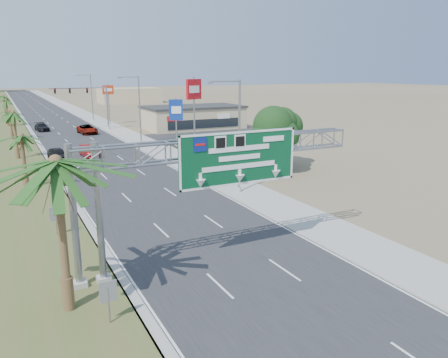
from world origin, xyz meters
name	(u,v)px	position (x,y,z in m)	size (l,w,h in m)	color
ground	(345,350)	(0.00, 0.00, 0.00)	(600.00, 600.00, 0.00)	#8C7A59
road	(47,114)	(0.00, 110.00, 0.01)	(12.00, 300.00, 0.02)	#28282B
sidewalk_right	(81,112)	(8.50, 110.00, 0.05)	(4.00, 300.00, 0.10)	#9E9B93
median_grass	(3,115)	(-10.00, 110.00, 0.06)	(7.00, 300.00, 0.12)	#465C28
sign_gantry	(211,158)	(-1.06, 9.93, 6.06)	(16.75, 1.24, 7.50)	gray
palm_near	(56,163)	(-9.20, 8.00, 6.93)	(5.70, 5.70, 8.35)	brown
palm_row_b	(21,137)	(-9.50, 32.00, 4.90)	(3.99, 3.99, 5.95)	brown
palm_row_c	(13,114)	(-9.50, 48.00, 5.66)	(3.99, 3.99, 6.75)	brown
palm_row_d	(9,112)	(-9.50, 66.00, 4.42)	(3.99, 3.99, 5.45)	brown
palm_row_e	(6,101)	(-9.50, 85.00, 5.09)	(3.99, 3.99, 6.15)	brown
palm_row_f	(3,96)	(-9.50, 110.00, 4.71)	(3.99, 3.99, 5.75)	brown
streetlight_near	(237,141)	(7.30, 22.00, 4.69)	(3.27, 0.44, 10.00)	gray
streetlight_mid	(139,113)	(7.30, 52.00, 4.69)	(3.27, 0.44, 10.00)	gray
streetlight_far	(91,99)	(7.30, 88.00, 4.69)	(3.27, 0.44, 10.00)	gray
signal_mast	(96,104)	(5.17, 71.97, 4.85)	(10.28, 0.71, 8.00)	gray
store_building	(193,118)	(22.00, 66.00, 2.00)	(18.00, 10.00, 4.00)	#CABB88
oak_near	(284,132)	(15.00, 26.00, 4.53)	(4.50, 4.50, 6.80)	brown
oak_far	(285,133)	(18.00, 30.00, 3.82)	(3.50, 3.50, 5.60)	brown
median_signback_a	(108,295)	(-7.80, 6.00, 1.45)	(0.75, 0.08, 2.08)	gray
median_signback_b	(56,216)	(-8.50, 18.00, 1.45)	(0.75, 0.08, 2.08)	gray
building_distant_right	(129,95)	(30.00, 140.00, 2.50)	(20.00, 12.00, 5.00)	#CABB88
car_left_lane	(57,154)	(-5.21, 44.72, 0.79)	(1.88, 4.66, 1.59)	black
car_mid_lane	(89,151)	(-1.30, 45.75, 0.76)	(1.61, 4.62, 1.52)	maroon
car_right_lane	(87,129)	(2.45, 67.44, 0.77)	(2.57, 5.57, 1.55)	gray
car_far	(42,127)	(-4.26, 75.12, 0.70)	(1.96, 4.82, 1.40)	black
pole_sign_red_near	(194,95)	(10.17, 38.07, 7.91)	(2.32, 1.24, 9.96)	gray
pole_sign_blue	(176,111)	(11.93, 48.84, 4.98)	(2.01, 0.84, 6.91)	gray
pole_sign_red_far	(108,93)	(9.17, 79.42, 6.39)	(2.22, 0.49, 8.11)	gray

